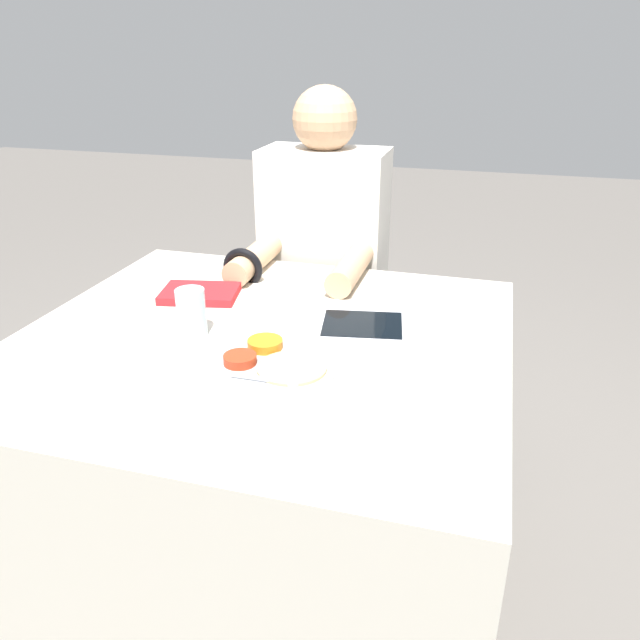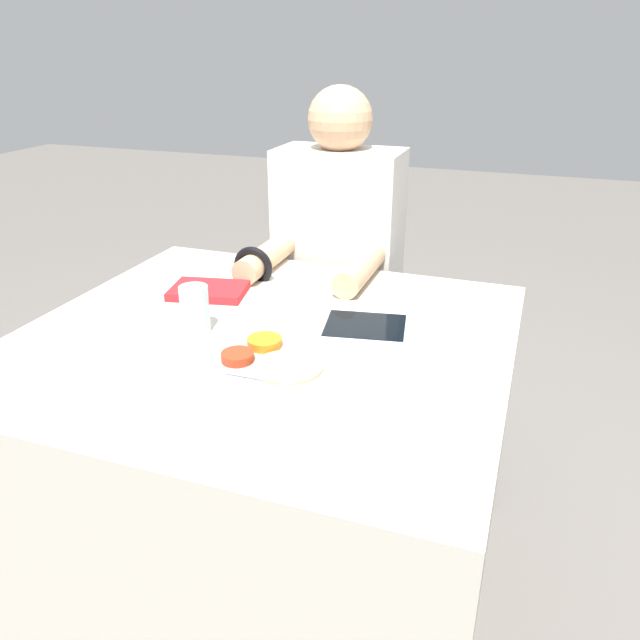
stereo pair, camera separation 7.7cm
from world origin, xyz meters
name	(u,v)px [view 1 (the left image)]	position (x,y,z in m)	size (l,w,h in m)	color
ground_plane	(272,588)	(0.00, 0.00, 0.00)	(12.00, 12.00, 0.00)	#605B56
dining_table	(267,475)	(0.00, 0.00, 0.37)	(1.05, 0.97, 0.74)	beige
thali_tray	(271,363)	(0.07, -0.13, 0.75)	(0.26, 0.26, 0.03)	#B7BABF
red_notebook	(200,294)	(-0.22, 0.17, 0.75)	(0.21, 0.16, 0.02)	silver
tablet_device	(362,326)	(0.20, 0.10, 0.75)	(0.22, 0.19, 0.01)	#B7B7BC
person_diner	(323,302)	(-0.03, 0.61, 0.57)	(0.37, 0.48, 1.22)	black
drinking_glass	(191,313)	(-0.14, -0.03, 0.79)	(0.06, 0.06, 0.11)	silver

